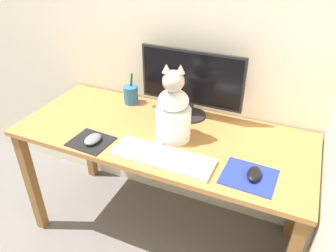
% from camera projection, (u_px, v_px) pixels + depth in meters
% --- Properties ---
extents(ground_plane, '(12.00, 12.00, 0.00)m').
position_uv_depth(ground_plane, '(163.00, 229.00, 1.99)').
color(ground_plane, slate).
extents(wall_back, '(7.00, 0.04, 2.50)m').
position_uv_depth(wall_back, '(190.00, 4.00, 1.60)').
color(wall_back, beige).
rests_on(wall_back, ground_plane).
extents(desk, '(1.47, 0.61, 0.70)m').
position_uv_depth(desk, '(163.00, 148.00, 1.67)').
color(desk, '#A87038').
rests_on(desk, ground_plane).
extents(monitor, '(0.54, 0.17, 0.36)m').
position_uv_depth(monitor, '(191.00, 82.00, 1.66)').
color(monitor, black).
rests_on(monitor, desk).
extents(keyboard, '(0.46, 0.15, 0.02)m').
position_uv_depth(keyboard, '(162.00, 157.00, 1.44)').
color(keyboard, silver).
rests_on(keyboard, desk).
extents(mousepad_left, '(0.20, 0.18, 0.00)m').
position_uv_depth(mousepad_left, '(91.00, 141.00, 1.56)').
color(mousepad_left, black).
rests_on(mousepad_left, desk).
extents(mousepad_right, '(0.22, 0.20, 0.00)m').
position_uv_depth(mousepad_right, '(249.00, 177.00, 1.34)').
color(mousepad_right, '#1E2D9E').
rests_on(mousepad_right, desk).
extents(computer_mouse_left, '(0.07, 0.10, 0.03)m').
position_uv_depth(computer_mouse_left, '(93.00, 139.00, 1.54)').
color(computer_mouse_left, slate).
rests_on(computer_mouse_left, mousepad_left).
extents(computer_mouse_right, '(0.06, 0.10, 0.03)m').
position_uv_depth(computer_mouse_right, '(254.00, 174.00, 1.33)').
color(computer_mouse_right, black).
rests_on(computer_mouse_right, mousepad_right).
extents(cat, '(0.22, 0.26, 0.38)m').
position_uv_depth(cat, '(173.00, 112.00, 1.51)').
color(cat, white).
rests_on(cat, desk).
extents(pen_cup, '(0.08, 0.08, 0.18)m').
position_uv_depth(pen_cup, '(131.00, 95.00, 1.87)').
color(pen_cup, '#286089').
rests_on(pen_cup, desk).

